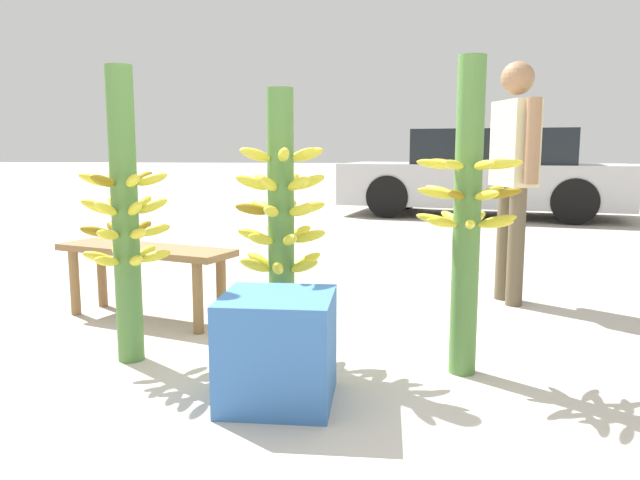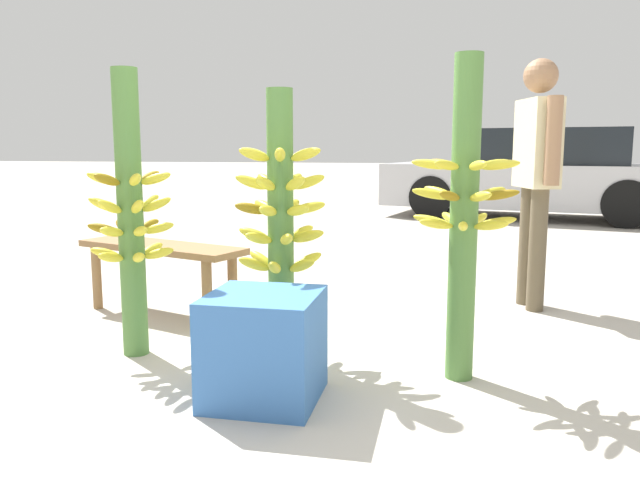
# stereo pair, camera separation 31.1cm
# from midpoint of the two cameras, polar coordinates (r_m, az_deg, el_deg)

# --- Properties ---
(ground_plane) EXTENTS (80.00, 80.00, 0.00)m
(ground_plane) POSITION_cam_midpoint_polar(r_m,az_deg,el_deg) (2.85, -6.22, -13.29)
(ground_plane) COLOR #B2AA9E
(banana_stalk_left) EXTENTS (0.43, 0.43, 1.44)m
(banana_stalk_left) POSITION_cam_midpoint_polar(r_m,az_deg,el_deg) (3.21, -20.08, 1.93)
(banana_stalk_left) COLOR #4C7A38
(banana_stalk_left) RESTS_ON ground_plane
(banana_stalk_center) EXTENTS (0.46, 0.46, 1.33)m
(banana_stalk_center) POSITION_cam_midpoint_polar(r_m,az_deg,el_deg) (3.07, -6.49, 1.78)
(banana_stalk_center) COLOR #4C7A38
(banana_stalk_center) RESTS_ON ground_plane
(banana_stalk_right) EXTENTS (0.48, 0.48, 1.46)m
(banana_stalk_right) POSITION_cam_midpoint_polar(r_m,az_deg,el_deg) (2.88, 10.32, 2.36)
(banana_stalk_right) COLOR #4C7A38
(banana_stalk_right) RESTS_ON ground_plane
(vendor_person) EXTENTS (0.27, 0.59, 1.61)m
(vendor_person) POSITION_cam_midpoint_polar(r_m,az_deg,el_deg) (4.32, 15.36, 7.00)
(vendor_person) COLOR brown
(vendor_person) RESTS_ON ground_plane
(market_bench) EXTENTS (1.20, 0.69, 0.45)m
(market_bench) POSITION_cam_midpoint_polar(r_m,az_deg,el_deg) (4.00, -17.88, -1.79)
(market_bench) COLOR olive
(market_bench) RESTS_ON ground_plane
(parked_car) EXTENTS (4.47, 2.54, 1.32)m
(parked_car) POSITION_cam_midpoint_polar(r_m,az_deg,el_deg) (9.94, 13.99, 5.85)
(parked_car) COLOR #B7B7BC
(parked_car) RESTS_ON ground_plane
(produce_crate) EXTENTS (0.45, 0.45, 0.45)m
(produce_crate) POSITION_cam_midpoint_polar(r_m,az_deg,el_deg) (2.63, -7.33, -9.86)
(produce_crate) COLOR #386BB2
(produce_crate) RESTS_ON ground_plane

